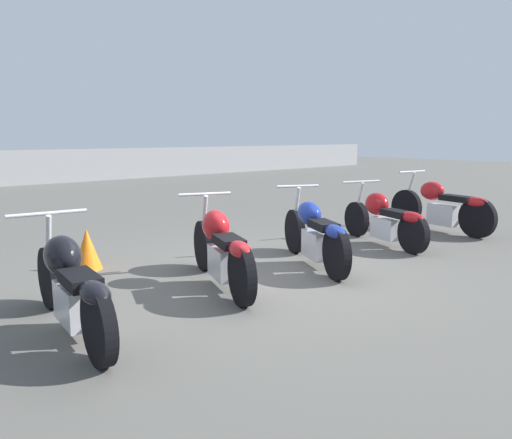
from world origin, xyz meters
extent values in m
plane|color=#5B5954|center=(0.00, 0.00, 0.00)|extent=(60.00, 60.00, 0.00)
cylinder|color=black|center=(-2.43, 0.70, 0.30)|extent=(0.17, 0.61, 0.60)
cylinder|color=black|center=(-2.62, -0.83, 0.30)|extent=(0.17, 0.61, 0.60)
cube|color=silver|center=(-2.54, -0.14, 0.27)|extent=(0.27, 0.58, 0.33)
ellipsoid|color=black|center=(-2.50, 0.12, 0.64)|extent=(0.36, 0.54, 0.36)
cube|color=black|center=(-2.57, -0.40, 0.55)|extent=(0.30, 0.51, 0.10)
ellipsoid|color=black|center=(-2.61, -0.78, 0.54)|extent=(0.25, 0.46, 0.16)
cylinder|color=silver|center=(-2.45, 0.60, 0.95)|extent=(0.72, 0.12, 0.04)
cylinder|color=silver|center=(-2.44, 0.65, 0.63)|extent=(0.08, 0.25, 0.64)
cylinder|color=silver|center=(-2.44, -0.31, 0.21)|extent=(0.15, 0.65, 0.07)
cylinder|color=black|center=(-0.47, 0.84, 0.31)|extent=(0.32, 0.62, 0.63)
cylinder|color=black|center=(-0.99, -0.52, 0.31)|extent=(0.32, 0.62, 0.63)
cube|color=silver|center=(-0.76, 0.10, 0.28)|extent=(0.37, 0.56, 0.34)
ellipsoid|color=red|center=(-0.67, 0.33, 0.66)|extent=(0.45, 0.54, 0.36)
cube|color=black|center=(-0.85, -0.14, 0.57)|extent=(0.40, 0.54, 0.10)
ellipsoid|color=red|center=(-0.97, -0.47, 0.56)|extent=(0.34, 0.48, 0.16)
cylinder|color=silver|center=(-0.51, 0.75, 0.98)|extent=(0.62, 0.27, 0.04)
cylinder|color=silver|center=(-0.49, 0.80, 0.64)|extent=(0.14, 0.25, 0.65)
cylinder|color=silver|center=(-0.70, -0.08, 0.22)|extent=(0.32, 0.70, 0.07)
cylinder|color=black|center=(1.07, 0.74, 0.31)|extent=(0.37, 0.61, 0.63)
cylinder|color=black|center=(0.42, -0.56, 0.31)|extent=(0.37, 0.61, 0.63)
cube|color=silver|center=(0.71, 0.03, 0.28)|extent=(0.41, 0.56, 0.35)
ellipsoid|color=navy|center=(0.82, 0.25, 0.66)|extent=(0.48, 0.60, 0.31)
cube|color=black|center=(0.60, -0.19, 0.58)|extent=(0.44, 0.56, 0.10)
ellipsoid|color=navy|center=(0.45, -0.51, 0.57)|extent=(0.37, 0.48, 0.16)
cylinder|color=silver|center=(1.02, 0.65, 0.98)|extent=(0.57, 0.31, 0.04)
cylinder|color=silver|center=(1.05, 0.69, 0.65)|extent=(0.16, 0.25, 0.65)
cylinder|color=silver|center=(0.76, -0.16, 0.22)|extent=(0.33, 0.57, 0.07)
cylinder|color=black|center=(2.72, 0.89, 0.29)|extent=(0.28, 0.58, 0.58)
cylinder|color=black|center=(2.28, -0.45, 0.29)|extent=(0.28, 0.58, 0.58)
cube|color=silver|center=(2.48, 0.15, 0.26)|extent=(0.35, 0.54, 0.32)
ellipsoid|color=#AD1419|center=(2.55, 0.38, 0.62)|extent=(0.43, 0.53, 0.35)
cube|color=black|center=(2.40, -0.07, 0.53)|extent=(0.38, 0.55, 0.10)
ellipsoid|color=#AD1419|center=(2.30, -0.40, 0.52)|extent=(0.33, 0.48, 0.16)
cylinder|color=silver|center=(2.69, 0.79, 0.93)|extent=(0.69, 0.26, 0.04)
cylinder|color=silver|center=(2.70, 0.84, 0.61)|extent=(0.12, 0.25, 0.63)
cylinder|color=silver|center=(2.55, -0.02, 0.20)|extent=(0.26, 0.61, 0.07)
cylinder|color=black|center=(4.33, 0.94, 0.33)|extent=(0.21, 0.68, 0.67)
cylinder|color=black|center=(4.07, -0.55, 0.33)|extent=(0.21, 0.68, 0.67)
cube|color=silver|center=(4.19, 0.12, 0.30)|extent=(0.29, 0.57, 0.37)
ellipsoid|color=red|center=(4.23, 0.38, 0.70)|extent=(0.36, 0.52, 0.33)
cube|color=black|center=(4.15, -0.13, 0.62)|extent=(0.33, 0.59, 0.10)
ellipsoid|color=red|center=(4.08, -0.50, 0.60)|extent=(0.27, 0.47, 0.16)
cylinder|color=silver|center=(4.32, 0.84, 1.02)|extent=(0.67, 0.15, 0.04)
cylinder|color=silver|center=(4.32, 0.89, 0.68)|extent=(0.09, 0.26, 0.67)
cylinder|color=silver|center=(4.28, -0.05, 0.23)|extent=(0.20, 0.74, 0.07)
cone|color=orange|center=(-1.57, 1.83, 0.26)|extent=(0.35, 0.35, 0.52)
camera|label=1|loc=(-4.06, -4.18, 1.67)|focal=35.00mm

